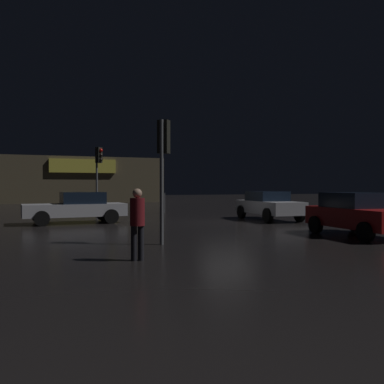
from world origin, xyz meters
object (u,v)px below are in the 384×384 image
at_px(traffic_signal_main, 163,150).
at_px(traffic_signal_opposite, 98,164).
at_px(store_building, 79,180).
at_px(car_far, 77,207).
at_px(car_crossing, 269,205).
at_px(car_near, 358,214).
at_px(pedestrian, 137,219).

distance_m(traffic_signal_main, traffic_signal_opposite, 11.96).
xyz_separation_m(store_building, car_far, (-2.45, -27.52, -1.67)).
bearing_deg(car_far, store_building, 84.91).
height_order(traffic_signal_opposite, car_crossing, traffic_signal_opposite).
relative_size(store_building, car_near, 4.38).
xyz_separation_m(traffic_signal_main, car_crossing, (7.47, 6.47, -2.01)).
bearing_deg(car_far, car_near, -43.87).
bearing_deg(car_near, car_far, 136.13).
bearing_deg(car_crossing, traffic_signal_opposite, 144.98).
distance_m(traffic_signal_opposite, car_far, 4.81).
relative_size(traffic_signal_main, car_near, 0.93).
distance_m(car_near, pedestrian, 8.43).
bearing_deg(store_building, car_crossing, -76.66).
distance_m(store_building, traffic_signal_main, 35.49).
bearing_deg(traffic_signal_opposite, car_far, -110.84).
bearing_deg(store_building, traffic_signal_main, -90.95).
bearing_deg(car_near, pedestrian, -166.68).
height_order(car_crossing, pedestrian, pedestrian).
height_order(traffic_signal_opposite, pedestrian, traffic_signal_opposite).
distance_m(store_building, traffic_signal_opposite, 23.56).
height_order(traffic_signal_main, traffic_signal_opposite, traffic_signal_opposite).
bearing_deg(traffic_signal_opposite, traffic_signal_main, -88.32).
height_order(traffic_signal_main, car_far, traffic_signal_main).
xyz_separation_m(store_building, traffic_signal_opposite, (-0.94, -23.54, 0.57)).
xyz_separation_m(traffic_signal_opposite, pedestrian, (-0.97, -14.33, -2.01)).
distance_m(traffic_signal_opposite, pedestrian, 14.50).
xyz_separation_m(traffic_signal_main, pedestrian, (-1.32, -2.38, -1.81)).
bearing_deg(pedestrian, car_near, 13.32).
distance_m(store_building, pedestrian, 37.94).
bearing_deg(car_crossing, traffic_signal_main, -139.08).
relative_size(car_near, car_crossing, 0.90).
bearing_deg(store_building, car_far, -95.09).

